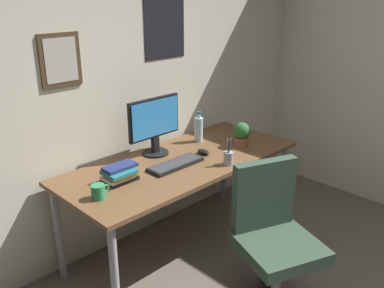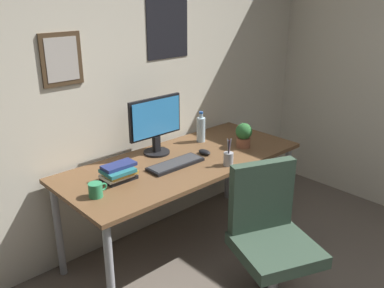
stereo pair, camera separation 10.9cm
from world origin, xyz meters
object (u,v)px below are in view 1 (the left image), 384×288
at_px(potted_plant, 242,134).
at_px(book_stack_left, 120,174).
at_px(keyboard, 176,164).
at_px(coffee_mug_near, 99,192).
at_px(office_chair, 273,231).
at_px(computer_mouse, 203,152).
at_px(monitor, 154,124).
at_px(pen_cup, 228,158).
at_px(water_bottle, 199,129).

relative_size(potted_plant, book_stack_left, 0.86).
distance_m(keyboard, potted_plant, 0.65).
bearing_deg(coffee_mug_near, office_chair, -45.76).
bearing_deg(keyboard, computer_mouse, 2.83).
bearing_deg(computer_mouse, potted_plant, -15.37).
xyz_separation_m(monitor, keyboard, (-0.05, -0.28, -0.23)).
xyz_separation_m(pen_cup, book_stack_left, (-0.71, 0.32, -0.00)).
xyz_separation_m(computer_mouse, coffee_mug_near, (-0.96, -0.05, 0.03)).
bearing_deg(keyboard, book_stack_left, 170.69).
relative_size(office_chair, coffee_mug_near, 7.71).
relative_size(office_chair, water_bottle, 3.76).
bearing_deg(coffee_mug_near, book_stack_left, 24.12).
distance_m(monitor, water_bottle, 0.45).
distance_m(office_chair, computer_mouse, 0.87).
height_order(computer_mouse, book_stack_left, book_stack_left).
height_order(office_chair, keyboard, office_chair).
distance_m(office_chair, pen_cup, 0.64).
relative_size(coffee_mug_near, book_stack_left, 0.54).
height_order(monitor, book_stack_left, monitor).
bearing_deg(computer_mouse, water_bottle, 51.65).
relative_size(water_bottle, potted_plant, 1.29).
bearing_deg(monitor, office_chair, -88.40).
bearing_deg(coffee_mug_near, monitor, 23.97).
xyz_separation_m(office_chair, potted_plant, (0.56, 0.71, 0.32)).
height_order(keyboard, pen_cup, pen_cup).
distance_m(coffee_mug_near, book_stack_left, 0.25).
bearing_deg(coffee_mug_near, computer_mouse, 2.81).
bearing_deg(office_chair, book_stack_left, 120.59).
bearing_deg(potted_plant, book_stack_left, 172.07).
bearing_deg(potted_plant, water_bottle, 116.74).
xyz_separation_m(monitor, coffee_mug_near, (-0.71, -0.31, -0.19)).
xyz_separation_m(office_chair, computer_mouse, (0.22, 0.80, 0.24)).
height_order(computer_mouse, coffee_mug_near, coffee_mug_near).
bearing_deg(computer_mouse, office_chair, -105.37).
bearing_deg(pen_cup, water_bottle, 68.05).
bearing_deg(office_chair, computer_mouse, 74.63).
bearing_deg(monitor, keyboard, -99.88).
height_order(water_bottle, coffee_mug_near, water_bottle).
bearing_deg(computer_mouse, coffee_mug_near, -177.19).
bearing_deg(keyboard, monitor, 80.12).
height_order(office_chair, water_bottle, water_bottle).
distance_m(monitor, computer_mouse, 0.43).
relative_size(office_chair, pen_cup, 4.75).
height_order(office_chair, pen_cup, office_chair).
bearing_deg(water_bottle, office_chair, -111.20).
bearing_deg(computer_mouse, book_stack_left, 175.64).
bearing_deg(book_stack_left, water_bottle, 10.59).
distance_m(monitor, book_stack_left, 0.55).
relative_size(monitor, book_stack_left, 2.02).
bearing_deg(office_chair, monitor, 91.60).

